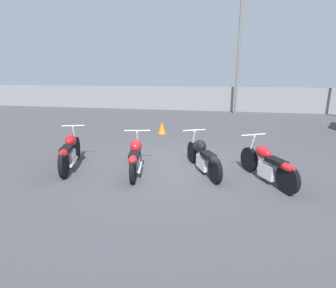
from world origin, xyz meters
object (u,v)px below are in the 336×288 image
Objects in this scene: motorcycle_slot_2 at (203,157)px; motorcycle_slot_1 at (136,157)px; light_pole_left at (240,25)px; motorcycle_slot_3 at (268,165)px; motorcycle_slot_0 at (70,152)px; traffic_cone_near at (162,128)px.

motorcycle_slot_1 is at bearing 166.90° from motorcycle_slot_2.
light_pole_left is 4.71× the size of motorcycle_slot_2.
light_pole_left is at bearing 62.84° from motorcycle_slot_3.
motorcycle_slot_0 is 4.78m from traffic_cone_near.
motorcycle_slot_0 is at bearing -112.30° from light_pole_left.
motorcycle_slot_0 reaches higher than motorcycle_slot_2.
light_pole_left reaches higher than motorcycle_slot_3.
motorcycle_slot_1 is (1.77, 0.02, -0.02)m from motorcycle_slot_0.
motorcycle_slot_2 is 4.62m from traffic_cone_near.
motorcycle_slot_1 reaches higher than motorcycle_slot_2.
motorcycle_slot_1 is at bearing 152.24° from motorcycle_slot_3.
traffic_cone_near is at bearing 53.71° from motorcycle_slot_0.
motorcycle_slot_1 is at bearing -85.34° from traffic_cone_near.
light_pole_left is at bearing 57.50° from motorcycle_slot_2.
motorcycle_slot_1 is 4.56m from traffic_cone_near.
traffic_cone_near is (-3.22, -6.72, -4.98)m from light_pole_left.
motorcycle_slot_3 is at bearing -12.21° from motorcycle_slot_1.
motorcycle_slot_0 is 1.12× the size of motorcycle_slot_3.
traffic_cone_near is at bearing 89.62° from motorcycle_slot_2.
motorcycle_slot_3 is at bearing -52.27° from traffic_cone_near.
motorcycle_slot_1 is 1.68m from motorcycle_slot_2.
motorcycle_slot_1 is 3.11m from motorcycle_slot_3.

